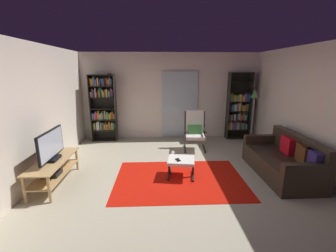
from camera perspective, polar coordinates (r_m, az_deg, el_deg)
ground_plane at (r=4.53m, az=2.49°, el=-13.43°), size 7.02×7.02×0.00m
wall_back at (r=6.96m, az=0.54°, el=7.58°), size 5.60×0.06×2.60m
wall_left at (r=4.70m, az=-32.24°, el=2.17°), size 0.06×6.00×2.60m
wall_right at (r=5.10m, az=34.51°, el=2.65°), size 0.06×6.00×2.60m
glass_door_panel at (r=6.95m, az=3.00°, el=5.47°), size 1.10×0.01×2.00m
area_rug at (r=4.54m, az=2.97°, el=-13.37°), size 2.50×1.74×0.01m
tv_stand at (r=4.73m, az=-27.13°, el=-9.58°), size 0.49×1.36×0.48m
television at (r=4.60m, az=-27.62°, el=-4.59°), size 0.20×0.92×0.56m
bookshelf_near_tv at (r=6.92m, az=-16.19°, el=4.80°), size 0.73×0.30×1.96m
bookshelf_near_sofa at (r=7.21m, az=17.42°, el=4.12°), size 0.69×0.30×2.03m
leather_sofa at (r=5.15m, az=27.45°, el=-7.88°), size 0.87×1.80×0.82m
lounge_armchair at (r=6.09m, az=6.84°, el=-0.82°), size 0.62×0.70×1.02m
ottoman at (r=4.53m, az=3.37°, el=-9.16°), size 0.58×0.55×0.37m
tv_remote at (r=4.44m, az=2.57°, el=-8.60°), size 0.05×0.15×0.02m
cell_phone at (r=4.45m, az=2.54°, el=-8.62°), size 0.11×0.15×0.01m
floor_lamp_by_shelf at (r=6.75m, az=21.15°, el=6.62°), size 0.24×0.24×1.57m
wall_clock at (r=6.98m, az=-14.64°, el=11.68°), size 0.29×0.03×0.29m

